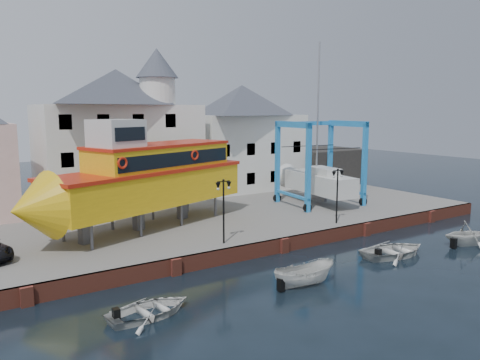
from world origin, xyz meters
TOP-DOWN VIEW (x-y plane):
  - ground at (0.00, 0.00)m, footprint 140.00×140.00m
  - hardstanding at (0.00, 11.00)m, footprint 44.00×22.00m
  - quay_wall at (-0.00, 0.10)m, footprint 44.00×0.47m
  - building_white_main at (-4.87, 18.39)m, footprint 14.00×8.30m
  - building_white_right at (9.00, 19.00)m, footprint 12.00×8.00m
  - shed_dark at (19.00, 17.00)m, footprint 8.00×7.00m
  - lamp_post_left at (-4.00, 1.20)m, footprint 1.12×0.32m
  - lamp_post_right at (6.00, 1.20)m, footprint 1.12×0.32m
  - tour_boat at (-7.34, 7.48)m, footprint 18.57×10.15m
  - travel_lift at (10.08, 8.36)m, footprint 7.32×9.82m
  - motorboat_a at (-2.80, -5.34)m, footprint 3.89×1.91m
  - motorboat_b at (5.69, -4.54)m, footprint 5.18×3.96m
  - motorboat_c at (12.06, -5.68)m, footprint 4.39×4.09m
  - motorboat_d at (-11.35, -4.36)m, footprint 4.39×3.36m

SIDE VIEW (x-z plane):
  - ground at x=0.00m, z-range 0.00..0.00m
  - motorboat_a at x=-2.80m, z-range -0.72..0.72m
  - motorboat_b at x=5.69m, z-range -0.50..0.50m
  - motorboat_c at x=12.06m, z-range -0.94..0.94m
  - motorboat_d at x=-11.35m, z-range -0.42..0.42m
  - hardstanding at x=0.00m, z-range 0.00..1.00m
  - quay_wall at x=0.00m, z-range 0.00..1.00m
  - shed_dark at x=19.00m, z-range 1.00..5.00m
  - travel_lift at x=10.08m, z-range -3.84..10.68m
  - lamp_post_left at x=-4.00m, z-range 2.07..6.27m
  - lamp_post_right at x=6.00m, z-range 2.07..6.27m
  - tour_boat at x=-7.34m, z-range 0.78..8.69m
  - building_white_right at x=9.00m, z-range 1.00..12.20m
  - building_white_main at x=-4.87m, z-range 0.34..14.34m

